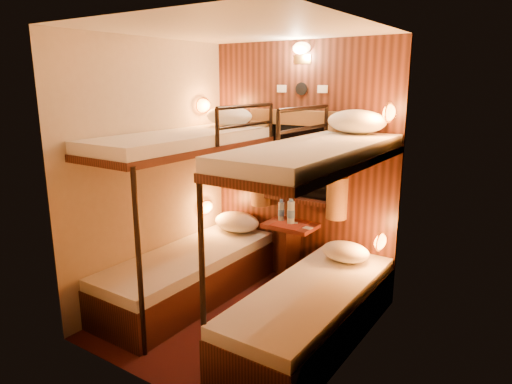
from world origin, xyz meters
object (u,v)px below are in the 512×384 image
Objects in this scene: bunk_right at (313,274)px; table at (290,246)px; bottle_right at (291,212)px; bottle_left at (281,212)px; bunk_left at (188,242)px.

table is (-0.65, 0.78, -0.14)m from bunk_right.
bunk_right is at bearing -50.56° from bottle_right.
bunk_right is at bearing -46.49° from bottle_left.
bunk_right is 1.04m from bottle_right.
table is 2.47× the size of bottle_right.
bunk_left is at bearing -129.67° from table.
bunk_left is 8.60× the size of bottle_left.
bunk_right reaches higher than table.
bottle_left is at bearing 163.73° from table.
bottle_right reaches higher than table.
bunk_right is 7.16× the size of bottle_right.
bottle_left is (-0.78, 0.82, 0.19)m from bunk_right.
bunk_right is 1.02m from table.
bunk_left is 1.02m from table.
bunk_right is (1.30, 0.00, 0.00)m from bunk_left.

